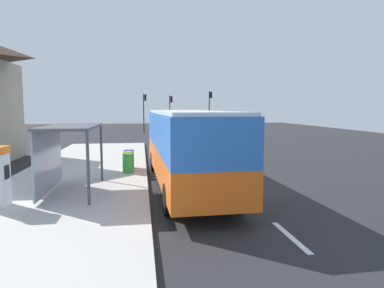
# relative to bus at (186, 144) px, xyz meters

# --- Properties ---
(ground_plane) EXTENTS (56.00, 92.00, 0.04)m
(ground_plane) POSITION_rel_bus_xyz_m (1.71, 13.95, -1.86)
(ground_plane) COLOR #262628
(sidewalk_platform) EXTENTS (6.20, 30.00, 0.18)m
(sidewalk_platform) POSITION_rel_bus_xyz_m (-4.69, 1.95, -1.75)
(sidewalk_platform) COLOR beige
(sidewalk_platform) RESTS_ON ground
(lane_stripe_seg_0) EXTENTS (0.16, 2.20, 0.01)m
(lane_stripe_seg_0) POSITION_rel_bus_xyz_m (1.96, -6.05, -1.84)
(lane_stripe_seg_0) COLOR silver
(lane_stripe_seg_0) RESTS_ON ground
(lane_stripe_seg_1) EXTENTS (0.16, 2.20, 0.01)m
(lane_stripe_seg_1) POSITION_rel_bus_xyz_m (1.96, -1.05, -1.84)
(lane_stripe_seg_1) COLOR silver
(lane_stripe_seg_1) RESTS_ON ground
(lane_stripe_seg_2) EXTENTS (0.16, 2.20, 0.01)m
(lane_stripe_seg_2) POSITION_rel_bus_xyz_m (1.96, 3.95, -1.84)
(lane_stripe_seg_2) COLOR silver
(lane_stripe_seg_2) RESTS_ON ground
(lane_stripe_seg_3) EXTENTS (0.16, 2.20, 0.01)m
(lane_stripe_seg_3) POSITION_rel_bus_xyz_m (1.96, 8.95, -1.84)
(lane_stripe_seg_3) COLOR silver
(lane_stripe_seg_3) RESTS_ON ground
(lane_stripe_seg_4) EXTENTS (0.16, 2.20, 0.01)m
(lane_stripe_seg_4) POSITION_rel_bus_xyz_m (1.96, 13.95, -1.84)
(lane_stripe_seg_4) COLOR silver
(lane_stripe_seg_4) RESTS_ON ground
(lane_stripe_seg_5) EXTENTS (0.16, 2.20, 0.01)m
(lane_stripe_seg_5) POSITION_rel_bus_xyz_m (1.96, 18.95, -1.84)
(lane_stripe_seg_5) COLOR silver
(lane_stripe_seg_5) RESTS_ON ground
(lane_stripe_seg_6) EXTENTS (0.16, 2.20, 0.01)m
(lane_stripe_seg_6) POSITION_rel_bus_xyz_m (1.96, 23.95, -1.84)
(lane_stripe_seg_6) COLOR silver
(lane_stripe_seg_6) RESTS_ON ground
(lane_stripe_seg_7) EXTENTS (0.16, 2.20, 0.01)m
(lane_stripe_seg_7) POSITION_rel_bus_xyz_m (1.96, 28.95, -1.84)
(lane_stripe_seg_7) COLOR silver
(lane_stripe_seg_7) RESTS_ON ground
(bus) EXTENTS (2.78, 11.07, 3.21)m
(bus) POSITION_rel_bus_xyz_m (0.00, 0.00, 0.00)
(bus) COLOR orange
(bus) RESTS_ON ground
(white_van) EXTENTS (2.05, 5.21, 2.30)m
(white_van) POSITION_rel_bus_xyz_m (3.91, 19.04, -0.50)
(white_van) COLOR silver
(white_van) RESTS_ON ground
(sedan_near) EXTENTS (2.03, 4.49, 1.52)m
(sedan_near) POSITION_rel_bus_xyz_m (4.02, 38.79, -1.05)
(sedan_near) COLOR navy
(sedan_near) RESTS_ON ground
(sedan_far) EXTENTS (1.88, 4.42, 1.52)m
(sedan_far) POSITION_rel_bus_xyz_m (4.01, 28.76, -1.05)
(sedan_far) COLOR #195933
(sedan_far) RESTS_ON ground
(recycling_bin_green) EXTENTS (0.52, 0.52, 0.95)m
(recycling_bin_green) POSITION_rel_bus_xyz_m (-2.49, 2.61, -1.19)
(recycling_bin_green) COLOR green
(recycling_bin_green) RESTS_ON sidewalk_platform
(recycling_bin_orange) EXTENTS (0.52, 0.52, 0.95)m
(recycling_bin_orange) POSITION_rel_bus_xyz_m (-2.49, 3.31, -1.19)
(recycling_bin_orange) COLOR orange
(recycling_bin_orange) RESTS_ON sidewalk_platform
(recycling_bin_blue) EXTENTS (0.52, 0.52, 0.95)m
(recycling_bin_blue) POSITION_rel_bus_xyz_m (-2.49, 4.01, -1.19)
(recycling_bin_blue) COLOR blue
(recycling_bin_blue) RESTS_ON sidewalk_platform
(traffic_light_near_side) EXTENTS (0.49, 0.28, 5.50)m
(traffic_light_near_side) POSITION_rel_bus_xyz_m (7.21, 30.77, 1.78)
(traffic_light_near_side) COLOR #2D2D2D
(traffic_light_near_side) RESTS_ON ground
(traffic_light_far_side) EXTENTS (0.49, 0.28, 5.15)m
(traffic_light_far_side) POSITION_rel_bus_xyz_m (-1.39, 31.57, 1.57)
(traffic_light_far_side) COLOR #2D2D2D
(traffic_light_far_side) RESTS_ON ground
(traffic_light_median) EXTENTS (0.49, 0.28, 4.95)m
(traffic_light_median) POSITION_rel_bus_xyz_m (2.11, 32.37, 1.45)
(traffic_light_median) COLOR #2D2D2D
(traffic_light_median) RESTS_ON ground
(bus_shelter) EXTENTS (1.80, 4.00, 2.50)m
(bus_shelter) POSITION_rel_bus_xyz_m (-4.70, -0.97, 0.25)
(bus_shelter) COLOR #4C4C51
(bus_shelter) RESTS_ON sidewalk_platform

